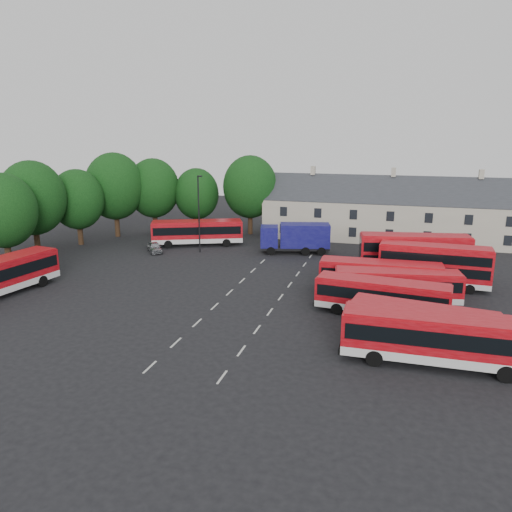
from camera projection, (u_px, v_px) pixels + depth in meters
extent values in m
plane|color=black|center=(222.00, 299.00, 45.55)|extent=(140.00, 140.00, 0.00)
cube|color=beige|center=(150.00, 367.00, 32.50)|extent=(0.15, 1.80, 0.01)
cube|color=beige|center=(176.00, 343.00, 36.23)|extent=(0.15, 1.80, 0.01)
cube|color=beige|center=(197.00, 323.00, 39.96)|extent=(0.15, 1.80, 0.01)
cube|color=beige|center=(215.00, 306.00, 43.68)|extent=(0.15, 1.80, 0.01)
cube|color=beige|center=(229.00, 292.00, 47.41)|extent=(0.15, 1.80, 0.01)
cube|color=beige|center=(242.00, 281.00, 51.14)|extent=(0.15, 1.80, 0.01)
cube|color=beige|center=(253.00, 270.00, 54.87)|extent=(0.15, 1.80, 0.01)
cube|color=beige|center=(263.00, 261.00, 58.59)|extent=(0.15, 1.80, 0.01)
cube|color=beige|center=(271.00, 254.00, 62.32)|extent=(0.15, 1.80, 0.01)
cube|color=beige|center=(222.00, 377.00, 31.17)|extent=(0.15, 1.80, 0.01)
cube|color=beige|center=(241.00, 351.00, 34.89)|extent=(0.15, 1.80, 0.01)
cube|color=beige|center=(257.00, 329.00, 38.62)|extent=(0.15, 1.80, 0.01)
cube|color=beige|center=(270.00, 312.00, 42.35)|extent=(0.15, 1.80, 0.01)
cube|color=beige|center=(281.00, 297.00, 46.08)|extent=(0.15, 1.80, 0.01)
cube|color=beige|center=(290.00, 285.00, 49.80)|extent=(0.15, 1.80, 0.01)
cube|color=beige|center=(298.00, 274.00, 53.53)|extent=(0.15, 1.80, 0.01)
cube|color=beige|center=(305.00, 264.00, 57.26)|extent=(0.15, 1.80, 0.01)
cube|color=beige|center=(311.00, 256.00, 60.99)|extent=(0.15, 1.80, 0.01)
cylinder|color=black|center=(8.00, 250.00, 56.02)|extent=(0.70, 0.70, 3.85)
ellipsoid|color=black|center=(3.00, 211.00, 54.92)|extent=(7.26, 7.26, 8.35)
cylinder|color=black|center=(37.00, 237.00, 61.83)|extent=(0.70, 0.70, 4.20)
ellipsoid|color=black|center=(32.00, 198.00, 60.64)|extent=(7.92, 7.92, 9.11)
cylinder|color=black|center=(80.00, 231.00, 66.95)|extent=(0.70, 0.70, 3.67)
ellipsoid|color=black|center=(77.00, 199.00, 65.91)|extent=(6.93, 6.93, 7.97)
cylinder|color=black|center=(117.00, 221.00, 71.92)|extent=(0.70, 0.70, 4.38)
ellipsoid|color=black|center=(115.00, 186.00, 70.68)|extent=(8.25, 8.25, 9.49)
cylinder|color=black|center=(155.00, 219.00, 74.63)|extent=(0.70, 0.70, 4.02)
ellipsoid|color=black|center=(153.00, 188.00, 73.48)|extent=(7.59, 7.59, 8.73)
cylinder|color=black|center=(197.00, 221.00, 74.95)|extent=(0.70, 0.70, 3.50)
ellipsoid|color=black|center=(197.00, 194.00, 73.96)|extent=(6.60, 6.60, 7.59)
cylinder|color=black|center=(250.00, 220.00, 73.66)|extent=(0.70, 0.70, 4.20)
ellipsoid|color=black|center=(250.00, 187.00, 72.47)|extent=(7.92, 7.92, 9.11)
cube|color=beige|center=(390.00, 221.00, 69.09)|extent=(35.00, 7.00, 5.50)
cube|color=#2D3035|center=(392.00, 201.00, 68.42)|extent=(35.70, 7.13, 7.13)
cube|color=beige|center=(313.00, 170.00, 70.38)|extent=(0.60, 0.90, 1.20)
cube|color=beige|center=(394.00, 172.00, 67.44)|extent=(0.60, 0.90, 1.20)
cube|color=beige|center=(481.00, 174.00, 64.51)|extent=(0.60, 0.90, 1.20)
cube|color=silver|center=(437.00, 353.00, 32.56)|extent=(12.29, 2.80, 0.61)
cube|color=#AD0A14|center=(439.00, 333.00, 32.22)|extent=(12.29, 2.80, 2.18)
cube|color=black|center=(439.00, 332.00, 32.20)|extent=(11.80, 2.87, 1.06)
cube|color=#AD0A14|center=(441.00, 316.00, 31.94)|extent=(12.05, 2.69, 0.13)
cylinder|color=black|center=(374.00, 358.00, 32.51)|extent=(1.12, 0.31, 1.12)
cylinder|color=black|center=(499.00, 356.00, 32.76)|extent=(1.12, 0.31, 1.12)
cube|color=silver|center=(421.00, 334.00, 35.90)|extent=(10.40, 3.99, 0.51)
cube|color=#AD0A14|center=(423.00, 319.00, 35.62)|extent=(10.40, 3.99, 1.80)
cube|color=black|center=(423.00, 319.00, 35.61)|extent=(10.01, 3.97, 0.88)
cube|color=#AD0A14|center=(424.00, 307.00, 35.39)|extent=(10.18, 3.86, 0.11)
cylinder|color=black|center=(373.00, 335.00, 36.42)|extent=(0.95, 0.41, 0.92)
cylinder|color=black|center=(471.00, 340.00, 35.51)|extent=(0.95, 0.41, 0.92)
cube|color=silver|center=(381.00, 307.00, 41.37)|extent=(11.00, 3.59, 0.54)
cube|color=#AD0A14|center=(382.00, 293.00, 41.07)|extent=(11.00, 3.59, 1.91)
cube|color=black|center=(382.00, 292.00, 41.06)|extent=(10.57, 3.60, 0.93)
cube|color=#AD0A14|center=(383.00, 281.00, 40.82)|extent=(10.77, 3.47, 0.12)
cylinder|color=black|center=(337.00, 309.00, 41.70)|extent=(1.01, 0.38, 0.98)
cylinder|color=black|center=(425.00, 311.00, 41.17)|extent=(1.01, 0.38, 0.98)
cube|color=silver|center=(396.00, 296.00, 44.18)|extent=(11.09, 4.15, 0.54)
cube|color=#AD0A14|center=(397.00, 282.00, 43.88)|extent=(11.09, 4.15, 1.92)
cube|color=black|center=(398.00, 282.00, 43.86)|extent=(10.67, 4.14, 0.94)
cube|color=#AD0A14|center=(398.00, 271.00, 43.63)|extent=(10.86, 4.02, 0.12)
cylinder|color=black|center=(358.00, 301.00, 43.58)|extent=(1.02, 0.43, 0.99)
cylinder|color=black|center=(434.00, 296.00, 44.91)|extent=(1.02, 0.43, 0.99)
cube|color=silver|center=(380.00, 286.00, 46.77)|extent=(11.23, 2.82, 0.56)
cube|color=#AD0A14|center=(380.00, 273.00, 46.45)|extent=(11.23, 2.82, 1.98)
cube|color=black|center=(380.00, 273.00, 46.44)|extent=(10.78, 2.87, 0.96)
cube|color=#AD0A14|center=(381.00, 262.00, 46.20)|extent=(11.00, 2.72, 0.12)
cylinder|color=black|center=(340.00, 290.00, 46.63)|extent=(1.02, 0.31, 1.01)
cylinder|color=black|center=(418.00, 288.00, 47.04)|extent=(1.02, 0.31, 1.01)
cube|color=silver|center=(432.00, 280.00, 48.80)|extent=(10.48, 2.83, 0.52)
cube|color=#AD0A14|center=(434.00, 262.00, 48.34)|extent=(10.48, 2.83, 3.16)
cube|color=black|center=(434.00, 268.00, 48.49)|extent=(10.07, 2.87, 0.90)
cube|color=#AD0A14|center=(436.00, 246.00, 47.94)|extent=(10.27, 2.72, 0.11)
cylinder|color=black|center=(397.00, 283.00, 48.91)|extent=(0.95, 0.31, 0.94)
cylinder|color=black|center=(468.00, 283.00, 48.81)|extent=(0.95, 0.31, 0.94)
cube|color=black|center=(435.00, 256.00, 48.19)|extent=(10.07, 2.87, 0.90)
cube|color=silver|center=(413.00, 270.00, 52.21)|extent=(11.37, 4.36, 0.56)
cube|color=#AD0A14|center=(414.00, 252.00, 51.73)|extent=(11.37, 4.36, 3.38)
cube|color=black|center=(414.00, 258.00, 51.89)|extent=(10.94, 4.35, 0.96)
cube|color=#AD0A14|center=(416.00, 235.00, 51.30)|extent=(11.13, 4.23, 0.12)
cylinder|color=black|center=(380.00, 274.00, 51.56)|extent=(1.04, 0.45, 1.01)
cylinder|color=black|center=(445.00, 270.00, 53.00)|extent=(1.04, 0.45, 1.01)
cube|color=black|center=(415.00, 245.00, 51.57)|extent=(10.94, 4.35, 0.96)
cylinder|color=black|center=(24.00, 278.00, 50.07)|extent=(0.47, 1.15, 1.12)
cube|color=silver|center=(197.00, 239.00, 66.51)|extent=(12.00, 7.08, 0.59)
cube|color=#AD0A14|center=(197.00, 229.00, 66.18)|extent=(12.00, 7.08, 2.11)
cube|color=black|center=(197.00, 229.00, 66.16)|extent=(11.59, 6.96, 1.03)
cube|color=#AD0A14|center=(197.00, 221.00, 65.90)|extent=(11.74, 6.89, 0.13)
cylinder|color=black|center=(168.00, 244.00, 64.97)|extent=(1.11, 0.70, 1.08)
cylinder|color=black|center=(225.00, 239.00, 68.19)|extent=(1.11, 0.70, 1.08)
cube|color=black|center=(295.00, 248.00, 62.44)|extent=(8.81, 4.25, 0.32)
cube|color=navy|center=(269.00, 236.00, 62.20)|extent=(2.71, 3.10, 2.56)
cube|color=black|center=(261.00, 233.00, 62.14)|extent=(0.65, 2.22, 1.28)
cube|color=navy|center=(305.00, 235.00, 62.01)|extent=(6.53, 4.05, 2.88)
cylinder|color=black|center=(271.00, 251.00, 61.42)|extent=(1.11, 0.55, 1.06)
cylinder|color=black|center=(320.00, 247.00, 63.54)|extent=(1.11, 0.55, 1.06)
imported|color=#9DA0A4|center=(155.00, 247.00, 62.94)|extent=(3.45, 3.87, 1.27)
cylinder|color=black|center=(199.00, 215.00, 61.87)|extent=(0.17, 0.17, 9.56)
cube|color=black|center=(200.00, 176.00, 60.55)|extent=(0.62, 0.38, 0.17)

